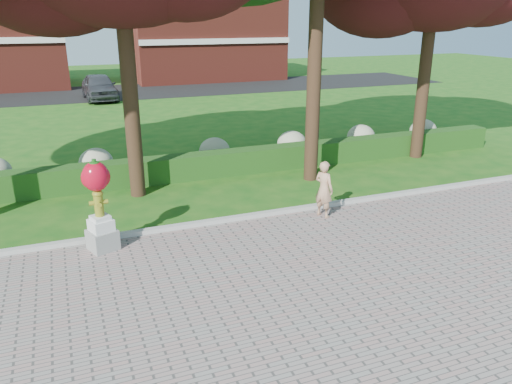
% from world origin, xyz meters
% --- Properties ---
extents(ground, '(100.00, 100.00, 0.00)m').
position_xyz_m(ground, '(0.00, 0.00, 0.00)').
color(ground, '#175415').
rests_on(ground, ground).
extents(curb, '(40.00, 0.18, 0.15)m').
position_xyz_m(curb, '(0.00, 3.00, 0.07)').
color(curb, '#ADADA5').
rests_on(curb, ground).
extents(lawn_hedge, '(24.00, 0.70, 0.80)m').
position_xyz_m(lawn_hedge, '(0.00, 7.00, 0.40)').
color(lawn_hedge, '#1F4A15').
rests_on(lawn_hedge, ground).
extents(hydrangea_row, '(20.10, 1.10, 0.99)m').
position_xyz_m(hydrangea_row, '(0.57, 8.00, 0.55)').
color(hydrangea_row, tan).
rests_on(hydrangea_row, ground).
extents(street, '(50.00, 8.00, 0.02)m').
position_xyz_m(street, '(0.00, 28.00, 0.01)').
color(street, black).
rests_on(street, ground).
extents(building_right, '(12.00, 8.00, 6.40)m').
position_xyz_m(building_right, '(8.00, 34.00, 3.20)').
color(building_right, maroon).
rests_on(building_right, ground).
extents(hydrant_sculpture, '(0.74, 0.74, 2.12)m').
position_xyz_m(hydrant_sculpture, '(-3.33, 2.50, 1.16)').
color(hydrant_sculpture, gray).
rests_on(hydrant_sculpture, walkway).
extents(woman, '(0.55, 0.65, 1.51)m').
position_xyz_m(woman, '(2.29, 2.43, 0.80)').
color(woman, tan).
rests_on(woman, walkway).
extents(parked_car, '(2.11, 4.80, 1.61)m').
position_xyz_m(parked_car, '(-1.43, 25.00, 0.82)').
color(parked_car, '#3D3F45').
rests_on(parked_car, street).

